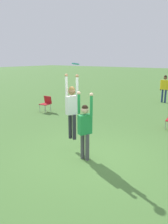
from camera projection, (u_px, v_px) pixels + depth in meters
The scene contains 6 objects.
ground_plane at pixel (87, 156), 6.74m from camera, with size 120.00×120.00×0.00m, color #4C7A38.
person_jumping at pixel (72, 106), 6.88m from camera, with size 0.53×0.43×2.10m.
person_defending at pixel (85, 125), 6.27m from camera, with size 0.54×0.43×2.02m.
frisbee at pixel (76, 64), 6.31m from camera, with size 0.23×0.23×0.06m.
camping_chair_3 at pixel (46, 102), 12.19m from camera, with size 0.53×0.57×0.86m.
person_spectator_near at pixel (165, 86), 14.49m from camera, with size 0.62×0.24×1.83m.
Camera 1 is at (3.59, -5.07, 2.95)m, focal length 35.00 mm.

